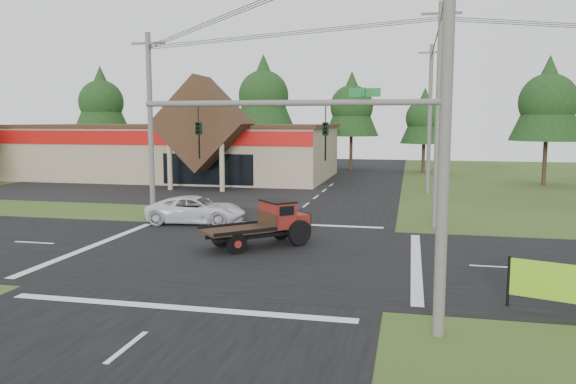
# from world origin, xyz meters

# --- Properties ---
(ground) EXTENTS (120.00, 120.00, 0.00)m
(ground) POSITION_xyz_m (0.00, 0.00, 0.00)
(ground) COLOR #304518
(ground) RESTS_ON ground
(road_ns) EXTENTS (12.00, 120.00, 0.02)m
(road_ns) POSITION_xyz_m (0.00, 0.00, 0.01)
(road_ns) COLOR black
(road_ns) RESTS_ON ground
(road_ew) EXTENTS (120.00, 12.00, 0.02)m
(road_ew) POSITION_xyz_m (0.00, 0.00, 0.01)
(road_ew) COLOR black
(road_ew) RESTS_ON ground
(parking_apron) EXTENTS (28.00, 14.00, 0.02)m
(parking_apron) POSITION_xyz_m (-14.00, 19.00, 0.01)
(parking_apron) COLOR black
(parking_apron) RESTS_ON ground
(cvs_building) EXTENTS (30.40, 18.20, 9.19)m
(cvs_building) POSITION_xyz_m (-15.70, 29.57, 2.78)
(cvs_building) COLOR tan
(cvs_building) RESTS_ON ground
(traffic_signal_mast) EXTENTS (8.12, 0.24, 7.00)m
(traffic_signal_mast) POSITION_xyz_m (5.82, -7.50, 4.43)
(traffic_signal_mast) COLOR #595651
(traffic_signal_mast) RESTS_ON ground
(utility_pole_nr) EXTENTS (2.00, 0.30, 11.00)m
(utility_pole_nr) POSITION_xyz_m (7.50, -7.50, 5.64)
(utility_pole_nr) COLOR #595651
(utility_pole_nr) RESTS_ON ground
(utility_pole_nw) EXTENTS (2.00, 0.30, 10.50)m
(utility_pole_nw) POSITION_xyz_m (-8.00, 8.00, 5.39)
(utility_pole_nw) COLOR #595651
(utility_pole_nw) RESTS_ON ground
(utility_pole_ne) EXTENTS (2.00, 0.30, 11.50)m
(utility_pole_ne) POSITION_xyz_m (8.00, 8.00, 5.89)
(utility_pole_ne) COLOR #595651
(utility_pole_ne) RESTS_ON ground
(utility_pole_n) EXTENTS (2.00, 0.30, 11.20)m
(utility_pole_n) POSITION_xyz_m (8.00, 22.00, 5.74)
(utility_pole_n) COLOR #595651
(utility_pole_n) RESTS_ON ground
(tree_row_a) EXTENTS (6.72, 6.72, 12.12)m
(tree_row_a) POSITION_xyz_m (-30.00, 40.00, 8.05)
(tree_row_a) COLOR #332316
(tree_row_a) RESTS_ON ground
(tree_row_b) EXTENTS (5.60, 5.60, 10.10)m
(tree_row_b) POSITION_xyz_m (-20.00, 42.00, 6.70)
(tree_row_b) COLOR #332316
(tree_row_b) RESTS_ON ground
(tree_row_c) EXTENTS (7.28, 7.28, 13.13)m
(tree_row_c) POSITION_xyz_m (-10.00, 41.00, 8.72)
(tree_row_c) COLOR #332316
(tree_row_c) RESTS_ON ground
(tree_row_d) EXTENTS (6.16, 6.16, 11.11)m
(tree_row_d) POSITION_xyz_m (0.00, 42.00, 7.38)
(tree_row_d) COLOR #332316
(tree_row_d) RESTS_ON ground
(tree_row_e) EXTENTS (5.04, 5.04, 9.09)m
(tree_row_e) POSITION_xyz_m (8.00, 40.00, 6.03)
(tree_row_e) COLOR #332316
(tree_row_e) RESTS_ON ground
(tree_side_ne) EXTENTS (6.16, 6.16, 11.11)m
(tree_side_ne) POSITION_xyz_m (18.00, 30.00, 7.38)
(tree_side_ne) COLOR #332316
(tree_side_ne) RESTS_ON ground
(antique_flatbed_truck) EXTENTS (4.87, 4.69, 2.05)m
(antique_flatbed_truck) POSITION_xyz_m (0.20, 1.46, 1.02)
(antique_flatbed_truck) COLOR #611E0D
(antique_flatbed_truck) RESTS_ON ground
(white_pickup) EXTENTS (5.51, 2.92, 1.48)m
(white_pickup) POSITION_xyz_m (-4.64, 6.32, 0.74)
(white_pickup) COLOR silver
(white_pickup) RESTS_ON ground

